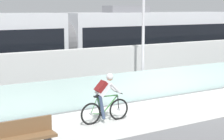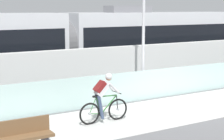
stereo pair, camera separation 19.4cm
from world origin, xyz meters
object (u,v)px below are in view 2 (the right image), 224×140
(tram, at_px, (63,45))
(bench, at_px, (21,136))
(cyclist_on_bike, at_px, (104,98))
(lamp_post_antenna, at_px, (144,18))

(tram, xyz_separation_m, bench, (-4.69, -8.14, -1.41))
(tram, xyz_separation_m, cyclist_on_bike, (-1.57, -6.85, -1.09))
(tram, bearing_deg, lamp_post_antenna, -72.38)
(cyclist_on_bike, xyz_separation_m, bench, (-3.12, -1.28, -0.32))
(lamp_post_antenna, bearing_deg, cyclist_on_bike, -144.94)
(lamp_post_antenna, distance_m, bench, 7.61)
(tram, relative_size, lamp_post_antenna, 4.34)
(tram, bearing_deg, cyclist_on_bike, -102.93)
(cyclist_on_bike, xyz_separation_m, lamp_post_antenna, (3.07, 2.15, 2.49))
(tram, height_order, bench, tram)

